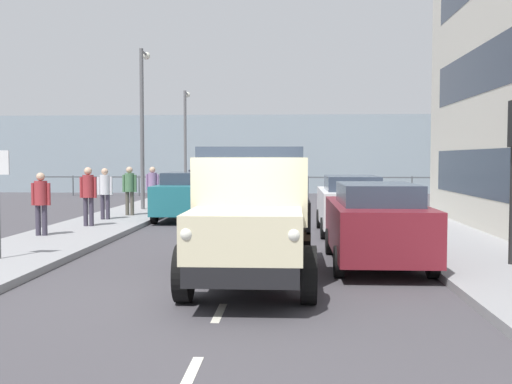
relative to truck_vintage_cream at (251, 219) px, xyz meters
The scene contains 18 objects.
ground_plane 8.54m from the truck_vintage_cream, 87.71° to the right, with size 80.00×80.00×0.00m, color #423F44.
sidewalk_left 9.77m from the truck_vintage_cream, 119.53° to the right, with size 2.75×34.98×0.15m, color gray.
sidewalk_right 10.12m from the truck_vintage_cream, 57.12° to the right, with size 2.75×34.98×0.15m, color gray.
road_centreline_markings 8.09m from the truck_vintage_cream, 87.58° to the right, with size 0.12×31.01×0.01m.
sea_horizon 28.97m from the truck_vintage_cream, 89.33° to the right, with size 80.00×0.80×5.00m, color #84939E.
seawall_railing 25.34m from the truck_vintage_cream, 89.24° to the right, with size 28.08×0.08×1.20m.
truck_vintage_cream is the anchor object (origin of this frame).
car_maroon_kerbside_near 3.32m from the truck_vintage_cream, 138.08° to the right, with size 1.92×4.53×1.72m.
car_white_kerbside_1 8.05m from the truck_vintage_cream, 107.81° to the right, with size 1.90×4.29×1.72m.
car_teal_oppositeside_0 11.77m from the truck_vintage_cream, 74.55° to the right, with size 1.85×4.23×1.72m.
car_red_oppositeside_1 17.80m from the truck_vintage_cream, 79.85° to the right, with size 1.91×4.37×1.72m.
pedestrian_in_dark_coat 8.17m from the truck_vintage_cream, 42.27° to the right, with size 0.53×0.34×1.70m.
pedestrian_couple_b 9.62m from the truck_vintage_cream, 54.83° to the right, with size 0.53×0.34×1.81m.
pedestrian_with_bag 11.44m from the truck_vintage_cream, 60.35° to the right, with size 0.53×0.34×1.75m.
pedestrian_couple_a 12.60m from the truck_vintage_cream, 65.55° to the right, with size 0.53×0.34×1.78m.
pedestrian_near_railing 13.82m from the truck_vintage_cream, 70.08° to the right, with size 0.53×0.34×1.75m.
lamp_post_promenade 15.63m from the truck_vintage_cream, 69.42° to the right, with size 0.32×1.14×6.55m.
lamp_post_far 25.57m from the truck_vintage_cream, 77.65° to the right, with size 0.32×1.14×5.98m.
Camera 1 is at (-1.04, 10.02, 2.24)m, focal length 43.23 mm.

